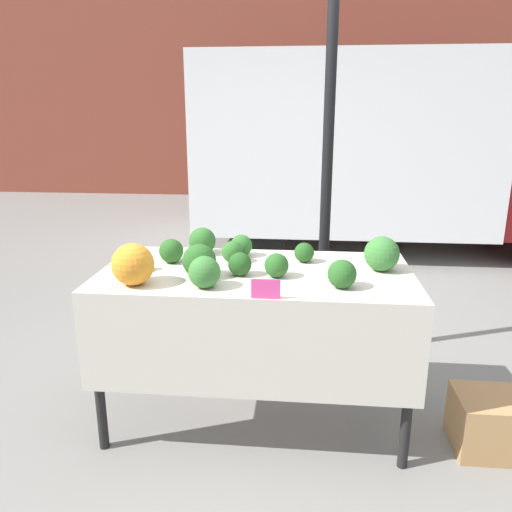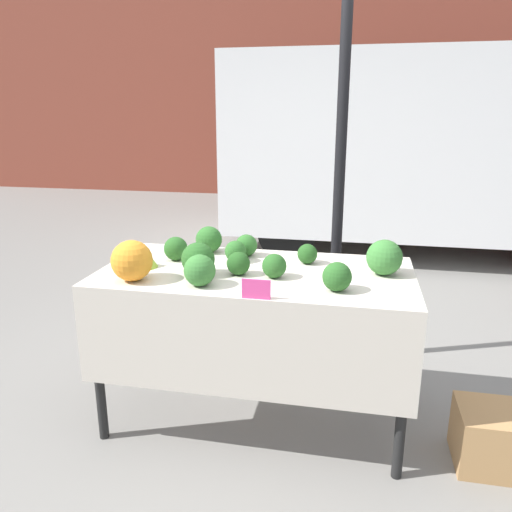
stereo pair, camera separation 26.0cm
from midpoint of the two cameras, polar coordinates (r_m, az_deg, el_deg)
ground_plane at (r=3.01m, az=2.60°, el=-17.77°), size 40.00×40.00×0.00m
building_facade at (r=10.68m, az=10.35°, el=25.02°), size 16.00×0.60×6.74m
tent_pole at (r=3.29m, az=11.71°, el=6.99°), size 0.07×0.07×2.35m
parked_truck at (r=6.59m, az=19.25°, el=11.37°), size 4.91×2.18×2.32m
market_table at (r=2.60m, az=2.58°, el=-4.64°), size 1.64×0.84×0.88m
orange_cauliflower at (r=2.49m, az=-11.14°, el=-0.57°), size 0.20×0.20×0.20m
romanesco_head at (r=2.71m, az=-10.26°, el=0.04°), size 0.16×0.16×0.13m
broccoli_head_0 at (r=2.53m, az=-3.73°, el=-0.40°), size 0.17×0.17×0.17m
broccoli_head_1 at (r=2.95m, az=-2.91°, el=1.86°), size 0.16×0.16×0.16m
broccoli_head_2 at (r=2.36m, az=12.38°, el=-2.38°), size 0.14×0.14×0.14m
broccoli_head_3 at (r=2.81m, az=-6.55°, el=0.81°), size 0.13×0.13×0.13m
broccoli_head_4 at (r=2.50m, az=5.08°, el=-1.18°), size 0.12×0.12×0.12m
broccoli_head_5 at (r=2.76m, az=0.32°, el=0.51°), size 0.12×0.12×0.12m
broccoli_head_6 at (r=2.87m, az=1.48°, el=1.20°), size 0.13×0.13×0.13m
broccoli_head_7 at (r=2.38m, az=-3.36°, el=-1.70°), size 0.15×0.15×0.15m
broccoli_head_8 at (r=2.76m, az=8.59°, el=0.20°), size 0.11×0.11×0.11m
broccoli_head_9 at (r=2.65m, az=17.21°, el=-0.20°), size 0.18×0.18×0.18m
broccoli_head_10 at (r=2.54m, az=0.90°, el=-0.91°), size 0.12×0.12×0.12m
price_sign at (r=2.22m, az=3.37°, el=-3.86°), size 0.13×0.01×0.09m
produce_crate at (r=2.90m, az=28.42°, el=-17.93°), size 0.40×0.32×0.30m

